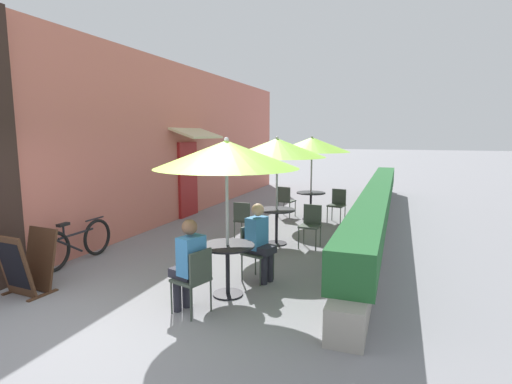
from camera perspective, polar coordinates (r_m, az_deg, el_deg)
The scene contains 19 objects.
ground_plane at distance 5.41m, azimuth -20.37°, elevation -17.68°, with size 120.00×120.00×0.00m, color gray.
cafe_facade_wall at distance 11.96m, azimuth -9.13°, elevation 7.06°, with size 0.98×13.87×4.20m.
planter_hedge at distance 10.66m, azimuth 16.96°, elevation -1.72°, with size 0.60×12.87×1.01m.
patio_table_near at distance 5.83m, azimuth -4.08°, elevation -9.48°, with size 0.78×0.78×0.75m.
patio_umbrella_near at distance 5.56m, azimuth -4.24°, elevation 5.36°, with size 2.03×2.03×2.28m.
cafe_chair_near_left at distance 5.29m, azimuth -8.72°, elevation -11.77°, with size 0.50×0.50×0.87m.
seated_patron_near_left at distance 5.31m, azimuth -9.62°, elevation -9.77°, with size 0.48×0.42×1.25m.
cafe_chair_near_right at distance 6.43m, azimuth -0.30°, elevation -8.03°, with size 0.50×0.50×0.87m.
seated_patron_near_right at distance 6.32m, azimuth 0.51°, elevation -6.72°, with size 0.48×0.42×1.25m.
patio_table_mid at distance 8.47m, azimuth 2.95°, elevation -3.84°, with size 0.78×0.78×0.75m.
patio_umbrella_mid at distance 8.29m, azimuth 3.03°, elevation 6.32°, with size 2.03×2.03×2.28m.
cafe_chair_mid_left at distance 8.33m, azimuth 7.86°, elevation -4.31°, with size 0.43×0.43×0.87m.
cafe_chair_mid_right at distance 8.69m, azimuth -1.74°, elevation -3.72°, with size 0.43×0.43×0.87m.
patio_table_far at distance 10.98m, azimuth 7.84°, elevation -1.11°, with size 0.78×0.78×0.75m.
patio_umbrella_far at distance 10.84m, azimuth 8.00°, elevation 6.71°, with size 2.03×2.03×2.28m.
cafe_chair_far_left at distance 11.22m, azimuth 4.25°, elevation -1.00°, with size 0.47×0.47×0.87m.
cafe_chair_far_right at distance 10.80m, azimuth 11.56°, elevation -1.51°, with size 0.47×0.47×0.87m.
bicycle_leaning at distance 7.97m, azimuth -24.23°, elevation -6.69°, with size 0.10×1.73×0.79m.
menu_board at distance 6.78m, azimuth -29.83°, elevation -8.80°, with size 0.64×0.68×0.93m.
Camera 1 is at (3.23, -3.67, 2.32)m, focal length 28.00 mm.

